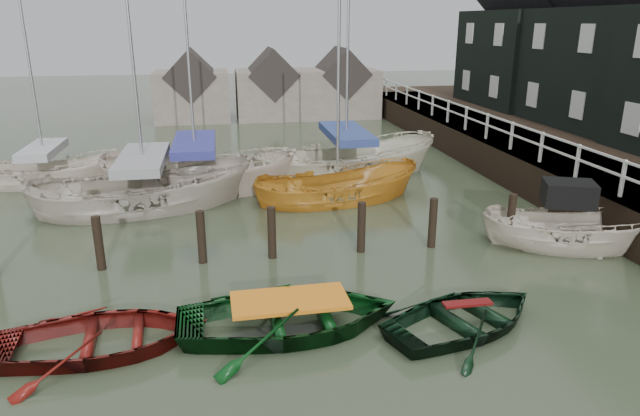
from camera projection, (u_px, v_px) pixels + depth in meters
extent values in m
plane|color=#2D3622|center=(340.00, 307.00, 12.43)|extent=(120.00, 120.00, 0.00)
cube|color=black|center=(520.00, 140.00, 22.92)|extent=(3.00, 32.00, 0.20)
cube|color=silver|center=(488.00, 115.00, 22.34)|extent=(0.06, 32.00, 0.06)
cube|color=silver|center=(487.00, 125.00, 22.47)|extent=(0.06, 32.00, 0.06)
cube|color=black|center=(636.00, 168.00, 24.26)|extent=(14.00, 38.00, 1.50)
cube|color=black|center=(620.00, 68.00, 24.88)|extent=(6.00, 7.00, 5.00)
cube|color=black|center=(536.00, 58.00, 31.43)|extent=(6.40, 7.00, 5.00)
cylinder|color=black|center=(100.00, 251.00, 14.18)|extent=(0.22, 0.22, 1.80)
cylinder|color=black|center=(202.00, 244.00, 14.59)|extent=(0.22, 0.22, 1.80)
cylinder|color=black|center=(272.00, 240.00, 14.88)|extent=(0.22, 0.22, 1.80)
cylinder|color=black|center=(361.00, 234.00, 15.28)|extent=(0.22, 0.22, 1.80)
cylinder|color=black|center=(432.00, 230.00, 15.61)|extent=(0.22, 0.22, 1.80)
cylinder|color=black|center=(510.00, 225.00, 15.99)|extent=(0.22, 0.22, 1.80)
cube|color=#665B51|center=(192.00, 96.00, 35.64)|extent=(4.50, 4.00, 3.00)
cube|color=#282321|center=(191.00, 75.00, 35.23)|extent=(3.18, 4.08, 3.18)
cube|color=#665B51|center=(272.00, 94.00, 36.46)|extent=(4.50, 4.00, 3.00)
cube|color=#282321|center=(271.00, 73.00, 36.05)|extent=(3.18, 4.08, 3.18)
cube|color=#665B51|center=(341.00, 93.00, 37.20)|extent=(4.50, 4.00, 3.00)
cube|color=#282321|center=(341.00, 72.00, 36.79)|extent=(3.18, 4.08, 3.18)
imported|color=#58100C|center=(104.00, 350.00, 10.82)|extent=(4.14, 3.11, 0.81)
imported|color=black|center=(290.00, 330.00, 11.50)|extent=(4.52, 3.27, 0.92)
imported|color=black|center=(465.00, 328.00, 11.60)|extent=(4.32, 3.71, 0.75)
imported|color=beige|center=(565.00, 248.00, 15.65)|extent=(4.89, 3.26, 1.77)
cube|color=black|center=(569.00, 193.00, 15.37)|extent=(1.57, 1.40, 0.65)
imported|color=#BAAF9F|center=(147.00, 208.00, 19.05)|extent=(7.67, 4.15, 2.81)
cylinder|color=#B2B2B7|center=(129.00, 19.00, 17.18)|extent=(0.10, 0.10, 8.92)
cube|color=gray|center=(143.00, 159.00, 18.53)|extent=(4.21, 2.23, 0.30)
imported|color=beige|center=(198.00, 189.00, 21.22)|extent=(7.86, 4.63, 2.85)
cylinder|color=#B2B2B7|center=(185.00, 11.00, 19.27)|extent=(0.10, 0.10, 9.38)
cube|color=navy|center=(194.00, 144.00, 20.69)|extent=(4.31, 2.50, 0.30)
imported|color=#C37F24|center=(337.00, 200.00, 19.88)|extent=(6.21, 3.05, 2.30)
cylinder|color=#B2B2B7|center=(339.00, 50.00, 18.30)|extent=(0.10, 0.10, 7.61)
imported|color=beige|center=(346.00, 176.00, 23.01)|extent=(7.86, 3.67, 2.93)
cylinder|color=#B2B2B7|center=(348.00, 4.00, 20.97)|extent=(0.10, 0.10, 9.89)
cube|color=navy|center=(347.00, 133.00, 22.47)|extent=(4.31, 1.97, 0.30)
imported|color=beige|center=(48.00, 184.00, 21.86)|extent=(5.72, 2.16, 2.21)
cylinder|color=#B2B2B7|center=(28.00, 58.00, 20.40)|extent=(0.10, 0.10, 6.95)
cube|color=#9A9A9F|center=(43.00, 150.00, 21.45)|extent=(3.15, 1.15, 0.30)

